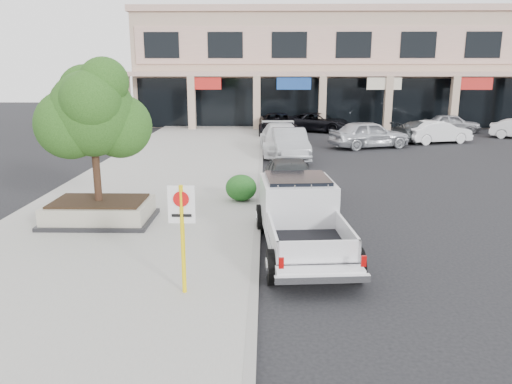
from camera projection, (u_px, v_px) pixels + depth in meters
ground at (318, 263)px, 12.36m from camera, size 120.00×120.00×0.00m
sidewalk at (151, 198)px, 18.27m from camera, size 8.00×52.00×0.15m
curb at (259, 199)px, 18.20m from camera, size 0.20×52.00×0.15m
strip_mall at (371, 68)px, 44.00m from camera, size 40.55×12.43×9.50m
planter at (100, 211)px, 15.18m from camera, size 3.20×2.20×0.68m
planter_tree at (98, 114)px, 14.62m from camera, size 2.90×2.55×4.00m
no_parking_sign at (182, 224)px, 10.09m from camera, size 0.55×0.09×2.30m
hedge at (241, 188)px, 17.55m from camera, size 1.10×0.99×0.93m
pickup_truck at (302, 219)px, 12.89m from camera, size 2.60×5.94×1.82m
curb_car_a at (291, 180)px, 18.18m from camera, size 2.10×4.59×1.53m
curb_car_b at (289, 144)px, 26.43m from camera, size 2.08×5.02×1.62m
curb_car_c at (281, 139)px, 28.21m from camera, size 2.63×5.82×1.65m
curb_car_d at (277, 124)px, 35.89m from camera, size 2.64×5.72×1.59m
lot_car_a at (369, 134)px, 30.20m from camera, size 5.24×3.40×1.66m
lot_car_b at (438, 132)px, 32.16m from camera, size 4.63×2.80×1.44m
lot_car_c at (427, 132)px, 32.60m from camera, size 5.17×3.59×1.39m
lot_car_d at (318, 122)px, 38.00m from camera, size 5.69×4.29×1.44m
lot_car_e at (452, 123)px, 37.65m from camera, size 4.22×2.02×1.39m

